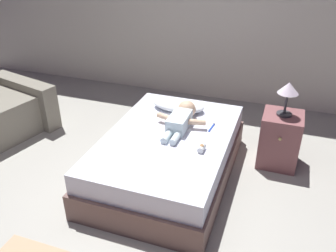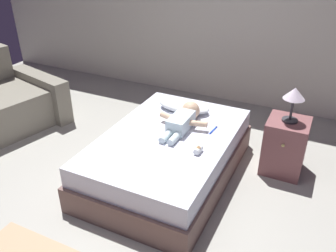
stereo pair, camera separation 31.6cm
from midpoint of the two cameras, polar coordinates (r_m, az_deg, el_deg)
ground_plane at (r=2.93m, az=-5.09°, el=-17.91°), size 8.00×8.00×0.00m
wall_behind_bed at (r=4.88m, az=13.30°, el=19.05°), size 8.00×0.12×2.72m
bed at (r=3.44m, az=2.64°, el=-4.92°), size 1.18×1.79×0.45m
pillow at (r=3.77m, az=4.99°, el=3.20°), size 0.56×0.28×0.11m
baby at (r=3.45m, az=5.20°, el=1.09°), size 0.50×0.67×0.18m
toothbrush at (r=3.44m, az=10.02°, el=-0.62°), size 0.03×0.17×0.02m
nightstand at (r=3.71m, az=20.66°, el=-3.12°), size 0.39×0.42×0.56m
lamp at (r=3.48m, az=22.17°, el=4.40°), size 0.20×0.20×0.34m
baby_bottle at (r=3.07m, az=7.87°, el=-3.90°), size 0.06×0.10×0.08m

